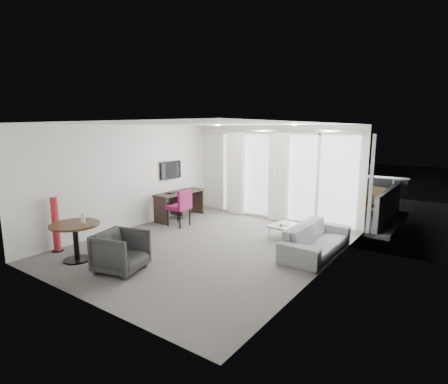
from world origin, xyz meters
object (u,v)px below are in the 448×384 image
Objects in this scene: round_table at (76,242)px; rattan_chair_a at (311,194)px; tub_armchair at (121,252)px; desk at (180,205)px; sofa at (316,239)px; red_lamp at (56,225)px; coffee_table at (287,232)px; rattan_chair_b at (373,202)px; desk_chair at (179,208)px.

rattan_chair_a is at bearing 74.19° from round_table.
desk is at bearing 12.10° from tub_armchair.
desk is 0.79× the size of sofa.
red_lamp is 4.99m from coffee_table.
tub_armchair is 0.96× the size of rattan_chair_b.
rattan_chair_a is (2.77, 6.87, -0.13)m from red_lamp.
coffee_table is at bearing 52.54° from round_table.
desk_chair is at bearing -167.38° from coffee_table.
rattan_chair_b is (4.62, 7.00, -0.15)m from red_lamp.
red_lamp reaches higher than sofa.
coffee_table is at bearing -0.11° from desk.
rattan_chair_a reaches higher than sofa.
sofa is at bearing -55.65° from tub_armchair.
red_lamp is at bearing -130.69° from rattan_chair_a.
red_lamp reaches higher than coffee_table.
coffee_table is (2.79, 0.62, -0.33)m from desk_chair.
desk is 3.62m from round_table.
sofa is 2.31× the size of rattan_chair_a.
desk_chair is 0.86× the size of red_lamp.
red_lamp is 1.59× the size of coffee_table.
coffee_table is 0.35× the size of sofa.
sofa is (3.62, 3.03, -0.07)m from round_table.
rattan_chair_a reaches higher than rattan_chair_b.
rattan_chair_b is (3.81, 7.07, 0.05)m from round_table.
desk_chair is 2.95m from round_table.
desk_chair is at bearing -49.84° from desk.
desk_chair reaches higher than round_table.
rattan_chair_b is (1.85, 0.13, -0.03)m from rattan_chair_a.
round_table is 1.16× the size of tub_armchair.
rattan_chair_b is at bearing 44.61° from desk_chair.
round_table is at bearing 83.69° from tub_armchair.
desk reaches higher than round_table.
red_lamp reaches higher than round_table.
rattan_chair_a is at bearing 60.95° from desk_chair.
coffee_table is at bearing 44.71° from red_lamp.
sofa is at bearing -73.51° from rattan_chair_b.
tub_armchair is at bearing -92.10° from rattan_chair_b.
tub_armchair is 0.39× the size of sofa.
desk_chair reaches higher than rattan_chair_a.
rattan_chair_b is at bearing -2.70° from sofa.
red_lamp is at bearing -135.29° from coffee_table.
rattan_chair_a is (2.02, 3.99, -0.05)m from desk_chair.
sofa is at bearing -7.40° from desk.
round_table is at bearing -4.55° from red_lamp.
desk_chair is 5.66m from rattan_chair_b.
rattan_chair_a is 1.85m from rattan_chair_b.
round_table is 0.81× the size of red_lamp.
desk_chair reaches higher than coffee_table.
rattan_chair_a reaches higher than coffee_table.
desk_chair reaches higher than rattan_chair_b.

